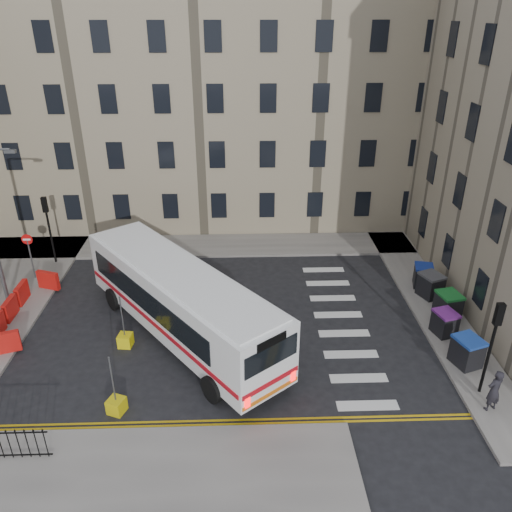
{
  "coord_description": "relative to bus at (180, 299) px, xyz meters",
  "views": [
    {
      "loc": [
        -0.83,
        -20.58,
        13.89
      ],
      "look_at": [
        -0.11,
        1.16,
        3.0
      ],
      "focal_mm": 35.0,
      "sensor_mm": 36.0,
      "label": 1
    }
  ],
  "objects": [
    {
      "name": "ground",
      "position": [
        3.66,
        1.1,
        -1.98
      ],
      "size": [
        120.0,
        120.0,
        0.0
      ],
      "primitive_type": "plane",
      "color": "black",
      "rests_on": "ground"
    },
    {
      "name": "pavement_north",
      "position": [
        -2.34,
        9.7,
        -1.91
      ],
      "size": [
        36.0,
        3.2,
        0.15
      ],
      "primitive_type": "cube",
      "color": "slate",
      "rests_on": "ground"
    },
    {
      "name": "pavement_east",
      "position": [
        12.66,
        5.1,
        -1.91
      ],
      "size": [
        2.4,
        26.0,
        0.15
      ],
      "primitive_type": "cube",
      "color": "slate",
      "rests_on": "ground"
    },
    {
      "name": "pavement_sw",
      "position": [
        -3.34,
        -8.9,
        -1.91
      ],
      "size": [
        20.0,
        6.0,
        0.15
      ],
      "primitive_type": "cube",
      "color": "slate",
      "rests_on": "ground"
    },
    {
      "name": "terrace_north",
      "position": [
        -3.34,
        16.6,
        6.64
      ],
      "size": [
        38.3,
        10.8,
        17.2
      ],
      "color": "gray",
      "rests_on": "ground"
    },
    {
      "name": "traffic_light_east",
      "position": [
        12.26,
        -4.4,
        0.89
      ],
      "size": [
        0.28,
        0.22,
        4.1
      ],
      "color": "black",
      "rests_on": "pavement_east"
    },
    {
      "name": "traffic_light_nw",
      "position": [
        -8.34,
        7.6,
        0.89
      ],
      "size": [
        0.28,
        0.22,
        4.1
      ],
      "color": "black",
      "rests_on": "pavement_west"
    },
    {
      "name": "no_entry_north",
      "position": [
        -8.84,
        5.6,
        0.09
      ],
      "size": [
        0.6,
        0.08,
        3.0
      ],
      "color": "#595B5E",
      "rests_on": "pavement_west"
    },
    {
      "name": "roadworks_barriers",
      "position": [
        -8.18,
        1.6,
        -1.33
      ],
      "size": [
        1.66,
        6.26,
        1.0
      ],
      "color": "red",
      "rests_on": "pavement_west"
    },
    {
      "name": "bus",
      "position": [
        0.0,
        0.0,
        0.0
      ],
      "size": [
        9.98,
        11.69,
        3.43
      ],
      "rotation": [
        0.0,
        0.0,
        0.66
      ],
      "color": "white",
      "rests_on": "ground"
    },
    {
      "name": "wheelie_bin_a",
      "position": [
        12.36,
        -2.68,
        -1.18
      ],
      "size": [
        1.34,
        1.43,
        1.29
      ],
      "rotation": [
        0.0,
        0.0,
        0.33
      ],
      "color": "black",
      "rests_on": "pavement_east"
    },
    {
      "name": "wheelie_bin_b",
      "position": [
        12.25,
        -0.44,
        -1.25
      ],
      "size": [
        1.17,
        1.26,
        1.16
      ],
      "rotation": [
        0.0,
        0.0,
        0.28
      ],
      "color": "black",
      "rests_on": "pavement_east"
    },
    {
      "name": "wheelie_bin_c",
      "position": [
        12.94,
        0.99,
        -1.18
      ],
      "size": [
        1.24,
        1.35,
        1.29
      ],
      "rotation": [
        0.0,
        0.0,
        0.21
      ],
      "color": "black",
      "rests_on": "pavement_east"
    },
    {
      "name": "wheelie_bin_d",
      "position": [
        12.76,
        2.94,
        -1.19
      ],
      "size": [
        1.38,
        1.46,
        1.28
      ],
      "rotation": [
        0.0,
        0.0,
        0.39
      ],
      "color": "black",
      "rests_on": "pavement_east"
    },
    {
      "name": "wheelie_bin_e",
      "position": [
        12.72,
        4.03,
        -1.22
      ],
      "size": [
        1.2,
        1.3,
        1.21
      ],
      "rotation": [
        0.0,
        0.0,
        -0.25
      ],
      "color": "black",
      "rests_on": "pavement_east"
    },
    {
      "name": "pedestrian",
      "position": [
        12.21,
        -5.38,
        -0.93
      ],
      "size": [
        0.76,
        0.62,
        1.8
      ],
      "primitive_type": "imported",
      "rotation": [
        0.0,
        0.0,
        3.47
      ],
      "color": "black",
      "rests_on": "pavement_east"
    },
    {
      "name": "bollard_yellow",
      "position": [
        -2.51,
        -0.72,
        -1.68
      ],
      "size": [
        0.67,
        0.67,
        0.6
      ],
      "primitive_type": "cube",
      "rotation": [
        0.0,
        0.0,
        -0.12
      ],
      "color": "yellow",
      "rests_on": "ground"
    },
    {
      "name": "bollard_chevron",
      "position": [
        -2.01,
        -4.9,
        -1.68
      ],
      "size": [
        0.78,
        0.78,
        0.6
      ],
      "primitive_type": "cube",
      "rotation": [
        0.0,
        0.0,
        -0.38
      ],
      "color": "#C3B10B",
      "rests_on": "ground"
    }
  ]
}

